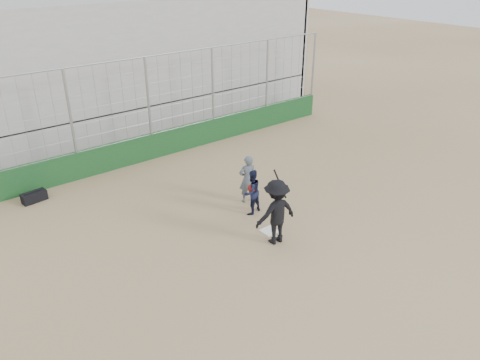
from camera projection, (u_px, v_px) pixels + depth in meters
ground at (269, 231)px, 13.83m from camera, size 90.00×90.00×0.00m
home_plate at (269, 231)px, 13.83m from camera, size 0.44×0.44×0.02m
backstop at (151, 135)px, 18.34m from camera, size 18.10×0.25×4.04m
bleachers at (94, 63)px, 20.95m from camera, size 20.25×6.70×6.98m
batter_at_plate at (276, 212)px, 12.94m from camera, size 1.32×0.87×2.05m
catcher_crouched at (252, 199)px, 14.58m from camera, size 0.81×0.69×1.02m
umpire at (248, 181)px, 15.17m from camera, size 0.68×0.54×1.46m
equipment_bag at (34, 197)px, 15.41m from camera, size 0.82×0.43×0.37m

